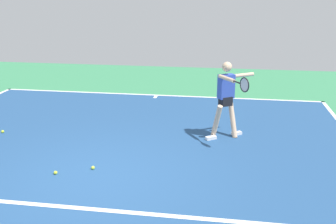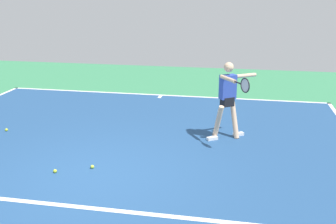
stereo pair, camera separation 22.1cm
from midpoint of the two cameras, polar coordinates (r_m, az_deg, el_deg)
ground_plane at (r=7.03m, az=-9.69°, el=-9.41°), size 21.09×21.09×0.00m
court_surface at (r=7.03m, az=-9.69°, el=-9.39°), size 10.03×11.60×0.00m
court_line_baseline_near at (r=12.24m, az=-0.46°, el=2.48°), size 10.03×0.10×0.01m
court_line_service at (r=6.24m, az=-12.80°, el=-13.21°), size 7.52×0.10×0.01m
court_line_centre_mark at (r=12.05m, az=-0.64°, el=2.24°), size 0.10×0.30×0.01m
tennis_player at (r=8.50m, az=9.54°, el=2.31°), size 1.00×1.37×1.71m
tennis_ball_centre_court at (r=7.37m, az=-10.10°, el=-7.85°), size 0.07×0.07×0.07m
tennis_ball_by_baseline at (r=9.80m, az=-21.85°, el=-2.42°), size 0.07×0.07×0.07m
tennis_ball_near_service_line at (r=7.34m, az=-15.27°, el=-8.29°), size 0.07×0.07×0.07m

